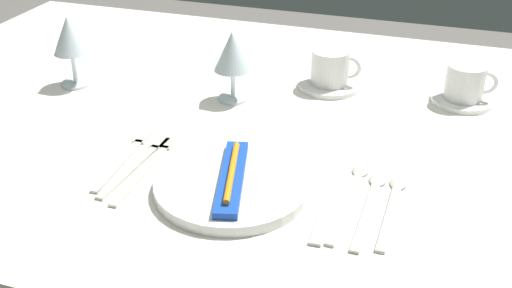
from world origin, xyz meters
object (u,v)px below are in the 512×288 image
at_px(spoon_dessert, 371,200).
at_px(wine_glass_centre, 232,54).
at_px(toothbrush_package, 232,176).
at_px(dinner_knife, 328,203).
at_px(coffee_cup_right, 466,82).
at_px(fork_outer, 148,166).
at_px(dinner_plate, 232,186).
at_px(fork_inner, 138,163).
at_px(spoon_tea, 393,202).
at_px(spoon_soup, 352,192).
at_px(coffee_cup_left, 331,67).
at_px(wine_glass_right, 69,38).
at_px(fork_salad, 125,157).

bearing_deg(spoon_dessert, wine_glass_centre, 139.59).
distance_m(toothbrush_package, spoon_dessert, 0.22).
distance_m(dinner_knife, coffee_cup_right, 0.48).
bearing_deg(toothbrush_package, coffee_cup_right, 53.54).
bearing_deg(fork_outer, spoon_dessert, 2.66).
bearing_deg(dinner_plate, fork_inner, 172.24).
bearing_deg(spoon_dessert, toothbrush_package, -169.77).
bearing_deg(spoon_tea, toothbrush_package, -169.95).
height_order(fork_outer, spoon_dessert, spoon_dessert).
bearing_deg(toothbrush_package, wine_glass_centre, 109.81).
height_order(toothbrush_package, fork_inner, toothbrush_package).
bearing_deg(fork_outer, toothbrush_package, -7.69).
bearing_deg(fork_outer, spoon_soup, 5.14).
bearing_deg(coffee_cup_left, wine_glass_centre, -144.82).
relative_size(coffee_cup_left, wine_glass_right, 0.70).
distance_m(fork_inner, spoon_soup, 0.36).
xyz_separation_m(fork_outer, dinner_knife, (0.31, -0.01, 0.00)).
xyz_separation_m(toothbrush_package, spoon_soup, (0.18, 0.05, -0.02)).
relative_size(dinner_plate, coffee_cup_right, 2.43).
xyz_separation_m(toothbrush_package, fork_salad, (-0.21, 0.04, -0.02)).
height_order(dinner_plate, spoon_soup, dinner_plate).
bearing_deg(spoon_dessert, fork_inner, -177.93).
height_order(spoon_tea, coffee_cup_left, coffee_cup_left).
bearing_deg(wine_glass_centre, dinner_plate, -70.19).
bearing_deg(coffee_cup_left, coffee_cup_right, 2.14).
bearing_deg(fork_inner, spoon_tea, 2.60).
height_order(coffee_cup_left, wine_glass_centre, wine_glass_centre).
distance_m(fork_outer, spoon_soup, 0.34).
relative_size(coffee_cup_right, wine_glass_centre, 0.70).
bearing_deg(toothbrush_package, spoon_dessert, 10.23).
bearing_deg(spoon_tea, wine_glass_centre, 142.80).
bearing_deg(dinner_plate, coffee_cup_right, 53.54).
distance_m(toothbrush_package, fork_inner, 0.18).
bearing_deg(fork_inner, dinner_plate, -7.76).
xyz_separation_m(dinner_plate, spoon_dessert, (0.21, 0.04, -0.01)).
bearing_deg(toothbrush_package, wine_glass_right, 148.50).
distance_m(dinner_knife, spoon_dessert, 0.07).
xyz_separation_m(spoon_soup, wine_glass_right, (-0.64, 0.23, 0.10)).
relative_size(spoon_soup, wine_glass_centre, 1.60).
relative_size(fork_inner, spoon_dessert, 0.98).
bearing_deg(fork_outer, fork_salad, 164.45).
relative_size(dinner_plate, coffee_cup_left, 2.32).
xyz_separation_m(fork_outer, spoon_dessert, (0.37, 0.02, 0.00)).
bearing_deg(wine_glass_right, coffee_cup_right, 11.95).
distance_m(toothbrush_package, fork_outer, 0.16).
bearing_deg(fork_salad, wine_glass_centre, 71.46).
distance_m(fork_outer, fork_salad, 0.05).
distance_m(coffee_cup_left, wine_glass_right, 0.55).
bearing_deg(spoon_dessert, fork_salad, -179.60).
bearing_deg(coffee_cup_right, wine_glass_centre, -163.37).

